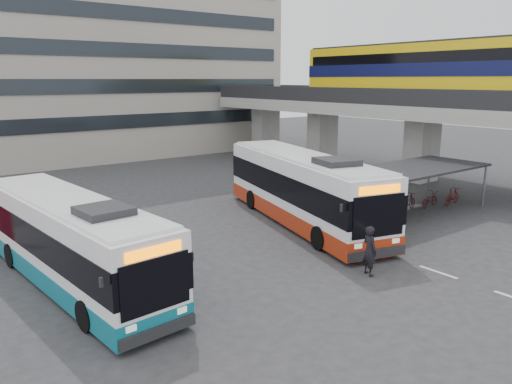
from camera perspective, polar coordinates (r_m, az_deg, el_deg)
ground at (r=20.29m, az=9.00°, el=-8.12°), size 120.00×120.00×0.00m
viaduct at (r=38.56m, az=16.14°, el=10.87°), size 8.00×32.00×9.68m
bike_shelter at (r=28.04m, az=16.71°, el=0.41°), size 10.00×4.00×2.54m
office_block at (r=53.12m, az=-15.96°, el=18.05°), size 30.00×15.00×25.00m
road_markings at (r=20.45m, az=20.10°, el=-8.59°), size 0.15×7.60×0.01m
bus_main at (r=25.33m, az=5.31°, el=0.34°), size 5.90×13.03×3.77m
bus_teal at (r=18.88m, az=-20.38°, el=-5.34°), size 3.45×11.63×3.39m
pedestrian at (r=19.14m, az=12.86°, el=-6.55°), size 0.61×0.78×1.91m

